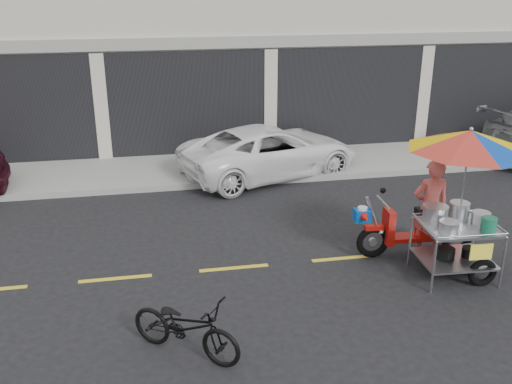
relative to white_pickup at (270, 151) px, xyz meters
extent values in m
plane|color=black|center=(0.37, -4.70, -0.63)|extent=(90.00, 90.00, 0.00)
cube|color=gray|center=(0.37, 0.80, -0.55)|extent=(45.00, 3.00, 0.15)
cube|color=black|center=(0.37, 1.77, 0.82)|extent=(35.28, 0.06, 2.90)
cube|color=gray|center=(0.37, 1.75, 2.47)|extent=(36.00, 0.12, 0.30)
cube|color=gold|center=(0.37, -4.70, -0.63)|extent=(42.00, 0.10, 0.01)
imported|color=white|center=(0.00, 0.00, 0.00)|extent=(4.96, 3.44, 1.26)
imported|color=black|center=(-2.60, -6.94, -0.20)|extent=(1.65, 1.45, 0.86)
torus|color=black|center=(0.87, -4.73, -0.33)|extent=(0.61, 0.14, 0.60)
torus|color=black|center=(2.46, -4.81, -0.33)|extent=(0.61, 0.14, 0.60)
cylinder|color=#9EA0A5|center=(0.87, -4.73, -0.33)|extent=(0.15, 0.07, 0.15)
cylinder|color=#9EA0A5|center=(2.46, -4.81, -0.33)|extent=(0.15, 0.07, 0.15)
cube|color=#A9100A|center=(0.87, -4.73, -0.05)|extent=(0.34, 0.14, 0.08)
cylinder|color=#9EA0A5|center=(0.87, -4.73, 0.11)|extent=(0.39, 0.07, 0.85)
cube|color=#A9100A|center=(1.13, -4.75, -0.05)|extent=(0.14, 0.37, 0.64)
cube|color=#A9100A|center=(1.61, -4.77, -0.29)|extent=(0.86, 0.34, 0.08)
cube|color=#A9100A|center=(2.08, -4.79, -0.05)|extent=(0.81, 0.31, 0.42)
cube|color=black|center=(1.98, -4.79, 0.20)|extent=(0.70, 0.29, 0.11)
cylinder|color=#9EA0A5|center=(0.99, -4.74, 0.43)|extent=(0.07, 0.58, 0.04)
sphere|color=black|center=(1.07, -4.53, 0.56)|extent=(0.11, 0.11, 0.11)
cylinder|color=white|center=(0.99, -4.74, -0.12)|extent=(0.13, 0.13, 0.05)
cube|color=#064199|center=(0.63, -4.72, 0.20)|extent=(0.29, 0.25, 0.21)
cylinder|color=white|center=(0.63, -4.72, 0.32)|extent=(0.18, 0.18, 0.05)
cone|color=#A9100A|center=(0.63, -4.90, 0.22)|extent=(0.20, 0.24, 0.19)
torus|color=black|center=(2.24, -6.02, -0.40)|extent=(0.49, 0.13, 0.49)
cylinder|color=#9EA0A5|center=(1.33, -6.08, -0.18)|extent=(0.04, 0.04, 0.90)
cylinder|color=#9EA0A5|center=(1.38, -5.13, -0.18)|extent=(0.04, 0.04, 0.90)
cylinder|color=#9EA0A5|center=(2.50, -6.14, -0.18)|extent=(0.04, 0.04, 0.90)
cylinder|color=#9EA0A5|center=(2.54, -5.18, -0.18)|extent=(0.04, 0.04, 0.90)
cube|color=#9EA0A5|center=(1.94, -5.63, -0.31)|extent=(1.21, 1.01, 0.03)
cube|color=#9EA0A5|center=(1.94, -5.63, 0.27)|extent=(1.21, 1.01, 0.04)
cylinder|color=#9EA0A5|center=(1.92, -6.11, 0.33)|extent=(1.17, 0.08, 0.03)
cylinder|color=#9EA0A5|center=(1.96, -5.16, 0.33)|extent=(1.17, 0.08, 0.03)
cylinder|color=#9EA0A5|center=(1.36, -5.61, 0.33)|extent=(0.07, 0.95, 0.03)
cylinder|color=#9EA0A5|center=(2.52, -5.66, 0.33)|extent=(0.07, 0.95, 0.03)
cylinder|color=#9EA0A5|center=(1.96, -5.16, -0.31)|extent=(0.08, 0.80, 0.04)
cylinder|color=#9EA0A5|center=(1.96, -5.16, 0.22)|extent=(0.08, 0.80, 0.04)
cube|color=#FFF337|center=(2.07, -6.15, 0.06)|extent=(0.37, 0.04, 0.26)
cylinder|color=#B7B7BC|center=(1.63, -5.41, 0.42)|extent=(0.42, 0.42, 0.26)
cylinder|color=#B7B7BC|center=(2.06, -5.40, 0.44)|extent=(0.34, 0.34, 0.29)
cylinder|color=#B7B7BC|center=(2.34, -5.60, 0.38)|extent=(0.31, 0.31, 0.17)
cylinder|color=#B7B7BC|center=(1.67, -5.81, 0.37)|extent=(0.32, 0.32, 0.15)
cylinder|color=#176A4A|center=(2.30, -5.91, 0.41)|extent=(0.24, 0.24, 0.23)
cylinder|color=black|center=(1.78, -5.63, -0.20)|extent=(0.31, 0.31, 0.19)
cylinder|color=black|center=(2.20, -5.64, -0.21)|extent=(0.27, 0.27, 0.17)
cylinder|color=#9EA0A5|center=(2.00, -5.53, 1.07)|extent=(0.03, 0.03, 1.59)
sphere|color=#9EA0A5|center=(2.00, -5.53, 1.88)|extent=(0.06, 0.06, 0.06)
imported|color=#C54D46|center=(1.87, -4.78, 0.27)|extent=(0.67, 0.46, 1.80)
camera|label=1|loc=(-2.86, -13.35, 4.11)|focal=40.00mm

